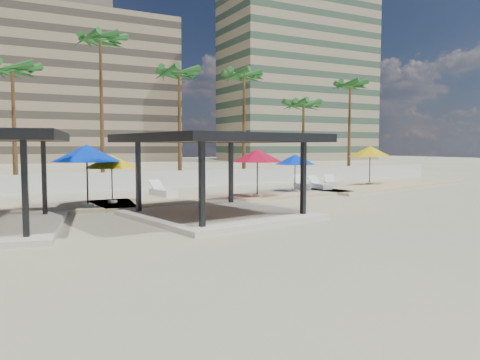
{
  "coord_description": "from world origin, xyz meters",
  "views": [
    {
      "loc": [
        -10.42,
        -17.17,
        3.08
      ],
      "look_at": [
        0.34,
        3.05,
        1.4
      ],
      "focal_mm": 35.0,
      "sensor_mm": 36.0,
      "label": 1
    }
  ],
  "objects_px": {
    "umbrella_c": "(257,156)",
    "lounger_d": "(330,184)",
    "lounger_b": "(302,185)",
    "lounger_a": "(163,192)",
    "pavilion_central": "(219,168)",
    "lounger_c": "(319,186)"
  },
  "relations": [
    {
      "from": "umbrella_c",
      "to": "lounger_d",
      "type": "distance_m",
      "value": 9.02
    },
    {
      "from": "lounger_a",
      "to": "lounger_c",
      "type": "relative_size",
      "value": 1.07
    },
    {
      "from": "pavilion_central",
      "to": "lounger_b",
      "type": "bearing_deg",
      "value": 28.49
    },
    {
      "from": "lounger_b",
      "to": "lounger_d",
      "type": "relative_size",
      "value": 1.13
    },
    {
      "from": "pavilion_central",
      "to": "lounger_d",
      "type": "bearing_deg",
      "value": 23.05
    },
    {
      "from": "lounger_a",
      "to": "lounger_c",
      "type": "bearing_deg",
      "value": -102.59
    },
    {
      "from": "pavilion_central",
      "to": "lounger_a",
      "type": "height_order",
      "value": "pavilion_central"
    },
    {
      "from": "pavilion_central",
      "to": "lounger_a",
      "type": "xyz_separation_m",
      "value": [
        0.12,
        7.89,
        -1.74
      ]
    },
    {
      "from": "umbrella_c",
      "to": "pavilion_central",
      "type": "bearing_deg",
      "value": -134.26
    },
    {
      "from": "umbrella_c",
      "to": "lounger_b",
      "type": "xyz_separation_m",
      "value": [
        5.31,
        3.11,
        -2.12
      ]
    },
    {
      "from": "lounger_a",
      "to": "lounger_d",
      "type": "relative_size",
      "value": 1.07
    },
    {
      "from": "umbrella_c",
      "to": "lounger_d",
      "type": "relative_size",
      "value": 1.57
    },
    {
      "from": "umbrella_c",
      "to": "lounger_b",
      "type": "relative_size",
      "value": 1.38
    },
    {
      "from": "pavilion_central",
      "to": "umbrella_c",
      "type": "bearing_deg",
      "value": 35.84
    },
    {
      "from": "lounger_a",
      "to": "lounger_c",
      "type": "distance_m",
      "value": 10.95
    },
    {
      "from": "lounger_a",
      "to": "lounger_d",
      "type": "height_order",
      "value": "lounger_a"
    },
    {
      "from": "pavilion_central",
      "to": "lounger_b",
      "type": "height_order",
      "value": "pavilion_central"
    },
    {
      "from": "lounger_a",
      "to": "lounger_b",
      "type": "relative_size",
      "value": 0.95
    },
    {
      "from": "lounger_b",
      "to": "lounger_d",
      "type": "xyz_separation_m",
      "value": [
        2.75,
        0.34,
        -0.02
      ]
    },
    {
      "from": "pavilion_central",
      "to": "lounger_d",
      "type": "distance_m",
      "value": 15.33
    },
    {
      "from": "lounger_c",
      "to": "lounger_d",
      "type": "bearing_deg",
      "value": -54.31
    },
    {
      "from": "umbrella_c",
      "to": "lounger_b",
      "type": "distance_m",
      "value": 6.51
    }
  ]
}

